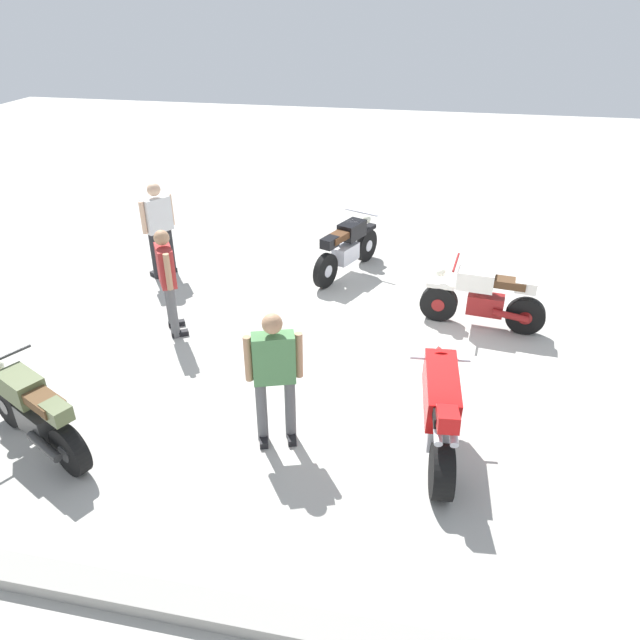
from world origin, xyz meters
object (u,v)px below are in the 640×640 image
Objects in this scene: motorcycle_cream_vintage at (483,299)px; person_in_white_shirt at (158,223)px; person_in_red_shirt at (167,276)px; motorcycle_black_cruiser at (347,248)px; motorcycle_olive_vintage at (35,414)px; person_in_green_shirt at (274,371)px; motorcycle_red_sportbike at (440,409)px.

person_in_white_shirt reaches higher than motorcycle_cream_vintage.
motorcycle_cream_vintage is at bearing -18.89° from person_in_red_shirt.
motorcycle_cream_vintage is 1.10× the size of person_in_white_shirt.
person_in_white_shirt reaches higher than person_in_red_shirt.
motorcycle_black_cruiser reaches higher than motorcycle_cream_vintage.
person_in_white_shirt is (3.37, 0.75, 0.51)m from motorcycle_black_cruiser.
motorcycle_olive_vintage is 6.18m from motorcycle_black_cruiser.
motorcycle_olive_vintage is 0.93× the size of motorcycle_cream_vintage.
person_in_green_shirt is at bearing -138.65° from motorcycle_olive_vintage.
motorcycle_red_sportbike is 1.93m from person_in_green_shirt.
motorcycle_red_sportbike is 1.15× the size of person_in_red_shirt.
motorcycle_red_sportbike is at bearing -57.60° from person_in_red_shirt.
person_in_red_shirt is at bearing 59.33° from motorcycle_red_sportbike.
motorcycle_black_cruiser is 1.11× the size of person_in_white_shirt.
motorcycle_cream_vintage is at bearing -115.77° from motorcycle_olive_vintage.
person_in_white_shirt is (3.30, -4.08, 0.04)m from person_in_green_shirt.
motorcycle_olive_vintage is 1.02× the size of person_in_white_shirt.
person_in_red_shirt reaches higher than motorcycle_black_cruiser.
person_in_white_shirt reaches higher than motorcycle_red_sportbike.
motorcycle_olive_vintage is 1.06× the size of person_in_red_shirt.
person_in_green_shirt is 1.01× the size of person_in_red_shirt.
person_in_green_shirt is at bearing 59.45° from motorcycle_cream_vintage.
person_in_red_shirt is (2.26, -2.13, -0.01)m from person_in_green_shirt.
motorcycle_red_sportbike is 4.60m from person_in_red_shirt.
person_in_green_shirt is at bearing -157.71° from motorcycle_black_cruiser.
motorcycle_olive_vintage and motorcycle_cream_vintage have the same top height.
motorcycle_cream_vintage is 0.99× the size of motorcycle_black_cruiser.
motorcycle_red_sportbike is 5.01m from motorcycle_black_cruiser.
motorcycle_black_cruiser is at bearing -25.83° from motorcycle_cream_vintage.
motorcycle_black_cruiser is 4.86m from person_in_green_shirt.
motorcycle_black_cruiser reaches higher than motorcycle_olive_vintage.
motorcycle_cream_vintage is 5.89m from person_in_white_shirt.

